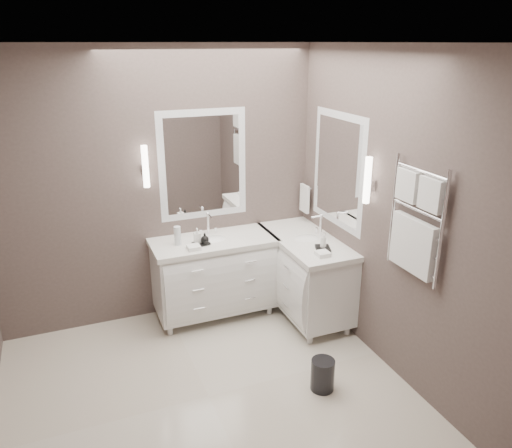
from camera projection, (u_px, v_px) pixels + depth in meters
name	position (u px, v px, depth m)	size (l,w,h in m)	color
floor	(209.00, 397.00, 4.05)	(3.20, 3.00, 0.01)	beige
ceiling	(194.00, 42.00, 3.11)	(3.20, 3.00, 0.01)	white
wall_back	(159.00, 189.00, 4.89)	(3.20, 0.01, 2.70)	#524542
wall_front	(296.00, 358.00, 2.27)	(3.20, 0.01, 2.70)	#524542
wall_right	(388.00, 215.00, 4.15)	(0.01, 3.00, 2.70)	#524542
vanity_back	(214.00, 272.00, 5.10)	(1.24, 0.59, 0.97)	white
vanity_right	(305.00, 271.00, 5.13)	(0.59, 1.24, 0.97)	white
mirror_back	(203.00, 165.00, 4.96)	(0.90, 0.02, 1.10)	white
mirror_right	(338.00, 170.00, 4.77)	(0.02, 0.90, 1.10)	white
sconce_back	(145.00, 167.00, 4.69)	(0.06, 0.06, 0.40)	white
sconce_right	(367.00, 181.00, 4.23)	(0.06, 0.06, 0.40)	white
towel_bar_corner	(305.00, 198.00, 5.39)	(0.03, 0.22, 0.30)	white
towel_ladder	(415.00, 227.00, 3.76)	(0.06, 0.58, 0.90)	white
waste_bin	(323.00, 375.00, 4.09)	(0.19, 0.19, 0.27)	black
amenity_tray_back	(201.00, 243.00, 4.84)	(0.15, 0.11, 0.02)	black
amenity_tray_right	(323.00, 249.00, 4.72)	(0.13, 0.17, 0.03)	black
water_bottle	(178.00, 236.00, 4.81)	(0.07, 0.07, 0.19)	silver
soap_bottle_a	(197.00, 235.00, 4.82)	(0.06, 0.07, 0.14)	white
soap_bottle_b	(205.00, 238.00, 4.81)	(0.08, 0.08, 0.10)	black
soap_bottle_c	(323.00, 240.00, 4.69)	(0.06, 0.06, 0.15)	white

